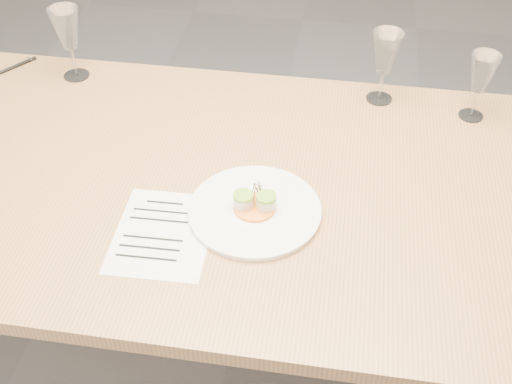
% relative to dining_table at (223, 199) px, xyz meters
% --- Properties ---
extents(ground, '(7.00, 7.00, 0.00)m').
position_rel_dining_table_xyz_m(ground, '(0.00, 0.00, -0.68)').
color(ground, slate).
rests_on(ground, ground).
extents(dining_table, '(2.40, 1.00, 0.75)m').
position_rel_dining_table_xyz_m(dining_table, '(0.00, 0.00, 0.00)').
color(dining_table, '#AE7D4C').
rests_on(dining_table, ground).
extents(dinner_plate, '(0.31, 0.31, 0.08)m').
position_rel_dining_table_xyz_m(dinner_plate, '(0.10, -0.11, 0.08)').
color(dinner_plate, white).
rests_on(dinner_plate, dining_table).
extents(recipe_sheet, '(0.22, 0.28, 0.00)m').
position_rel_dining_table_xyz_m(recipe_sheet, '(-0.10, -0.21, 0.07)').
color(recipe_sheet, white).
rests_on(recipe_sheet, dining_table).
extents(ballpoint_pen, '(0.09, 0.13, 0.01)m').
position_rel_dining_table_xyz_m(ballpoint_pen, '(-0.74, 0.42, 0.07)').
color(ballpoint_pen, black).
rests_on(ballpoint_pen, dining_table).
extents(wine_glass_0, '(0.09, 0.09, 0.22)m').
position_rel_dining_table_xyz_m(wine_glass_0, '(-0.53, 0.40, 0.22)').
color(wine_glass_0, white).
rests_on(wine_glass_0, dining_table).
extents(wine_glass_1, '(0.09, 0.09, 0.21)m').
position_rel_dining_table_xyz_m(wine_glass_1, '(0.38, 0.42, 0.22)').
color(wine_glass_1, white).
rests_on(wine_glass_1, dining_table).
extents(wine_glass_2, '(0.08, 0.08, 0.19)m').
position_rel_dining_table_xyz_m(wine_glass_2, '(0.64, 0.37, 0.20)').
color(wine_glass_2, white).
rests_on(wine_glass_2, dining_table).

